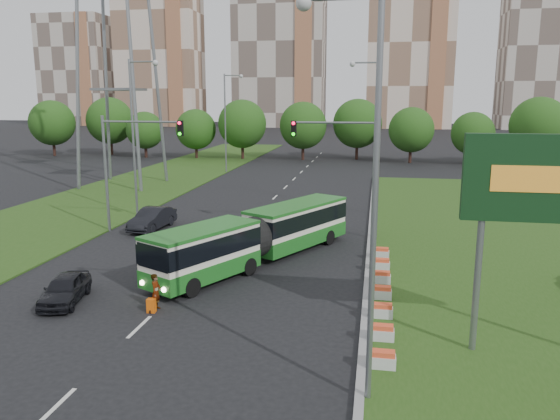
% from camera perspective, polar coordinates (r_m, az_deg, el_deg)
% --- Properties ---
extents(ground, '(360.00, 360.00, 0.00)m').
position_cam_1_polar(ground, '(27.83, -3.62, -7.62)').
color(ground, black).
rests_on(ground, ground).
extents(grass_median, '(14.00, 60.00, 0.15)m').
position_cam_1_polar(grass_median, '(35.36, 20.69, -4.03)').
color(grass_median, '#264B15').
rests_on(grass_median, ground).
extents(median_kerb, '(0.30, 60.00, 0.18)m').
position_cam_1_polar(median_kerb, '(34.72, 9.33, -3.67)').
color(median_kerb, gray).
rests_on(median_kerb, ground).
extents(left_verge, '(12.00, 110.00, 0.10)m').
position_cam_1_polar(left_verge, '(56.79, -15.40, 2.00)').
color(left_verge, '#264B15').
rests_on(left_verge, ground).
extents(lane_markings, '(0.20, 100.00, 0.01)m').
position_cam_1_polar(lane_markings, '(47.35, -1.43, 0.48)').
color(lane_markings, silver).
rests_on(lane_markings, ground).
extents(flower_planters, '(1.10, 13.70, 0.60)m').
position_cam_1_polar(flower_planters, '(25.64, 10.47, -8.45)').
color(flower_planters, silver).
rests_on(flower_planters, grass_median).
extents(billboard, '(6.00, 0.37, 8.00)m').
position_cam_1_polar(billboard, '(20.60, 26.73, 1.99)').
color(billboard, slate).
rests_on(billboard, ground).
extents(traffic_mast_median, '(5.76, 0.32, 8.00)m').
position_cam_1_polar(traffic_mast_median, '(35.74, 7.62, 5.41)').
color(traffic_mast_median, slate).
rests_on(traffic_mast_median, ground).
extents(traffic_mast_left, '(5.76, 0.32, 8.00)m').
position_cam_1_polar(traffic_mast_left, '(38.52, -15.71, 5.53)').
color(traffic_mast_left, slate).
rests_on(traffic_mast_left, ground).
extents(street_lamps, '(36.00, 60.00, 12.00)m').
position_cam_1_polar(street_lamps, '(36.84, -4.61, 6.68)').
color(street_lamps, slate).
rests_on(street_lamps, ground).
extents(tree_line, '(120.00, 8.00, 9.00)m').
position_cam_1_polar(tree_line, '(80.72, 12.84, 8.06)').
color(tree_line, '#215216').
rests_on(tree_line, ground).
extents(apartment_tower_west, '(26.00, 15.00, 48.00)m').
position_cam_1_polar(apartment_tower_west, '(190.02, -12.44, 15.88)').
color(apartment_tower_west, beige).
rests_on(apartment_tower_west, ground).
extents(apartment_tower_cwest, '(28.00, 15.00, 52.00)m').
position_cam_1_polar(apartment_tower_cwest, '(179.07, -0.00, 17.06)').
color(apartment_tower_cwest, beige).
rests_on(apartment_tower_cwest, ground).
extents(apartment_tower_ceast, '(25.00, 15.00, 50.00)m').
position_cam_1_polar(apartment_tower_ceast, '(176.43, 13.46, 16.51)').
color(apartment_tower_ceast, beige).
rests_on(apartment_tower_ceast, ground).
extents(apartment_tower_east, '(27.00, 15.00, 47.00)m').
position_cam_1_polar(apartment_tower_east, '(182.69, 26.50, 14.99)').
color(apartment_tower_east, beige).
rests_on(apartment_tower_east, ground).
extents(midrise_west, '(22.00, 14.00, 36.00)m').
position_cam_1_polar(midrise_west, '(202.84, -20.45, 13.45)').
color(midrise_west, beige).
rests_on(midrise_west, ground).
extents(articulated_bus, '(2.34, 15.00, 2.47)m').
position_cam_1_polar(articulated_bus, '(30.89, -2.80, -2.72)').
color(articulated_bus, white).
rests_on(articulated_bus, ground).
extents(car_left_near, '(2.32, 4.07, 1.30)m').
position_cam_1_polar(car_left_near, '(26.92, -21.55, -7.66)').
color(car_left_near, black).
rests_on(car_left_near, ground).
extents(car_left_far, '(2.04, 4.75, 1.52)m').
position_cam_1_polar(car_left_far, '(39.71, -13.21, -0.89)').
color(car_left_far, black).
rests_on(car_left_far, ground).
extents(pedestrian, '(0.39, 0.60, 1.64)m').
position_cam_1_polar(pedestrian, '(24.80, -12.83, -8.34)').
color(pedestrian, gray).
rests_on(pedestrian, ground).
extents(shopping_trolley, '(0.36, 0.38, 0.61)m').
position_cam_1_polar(shopping_trolley, '(24.73, -13.29, -9.70)').
color(shopping_trolley, '#E2580B').
rests_on(shopping_trolley, ground).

